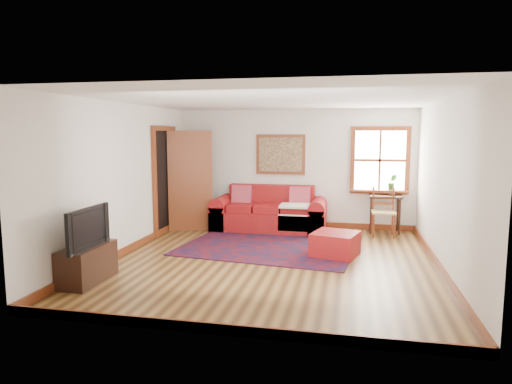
% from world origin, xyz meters
% --- Properties ---
extents(ground, '(5.50, 5.50, 0.00)m').
position_xyz_m(ground, '(0.00, 0.00, 0.00)').
color(ground, '#452A12').
rests_on(ground, ground).
extents(room_envelope, '(5.04, 5.54, 2.52)m').
position_xyz_m(room_envelope, '(0.00, 0.02, 1.65)').
color(room_envelope, silver).
rests_on(room_envelope, ground).
extents(window, '(1.18, 0.20, 1.38)m').
position_xyz_m(window, '(1.78, 2.70, 1.31)').
color(window, white).
rests_on(window, ground).
extents(doorway, '(0.89, 1.08, 2.14)m').
position_xyz_m(doorway, '(-2.21, 1.78, 1.07)').
color(doorway, black).
rests_on(doorway, ground).
extents(framed_artwork, '(1.05, 0.07, 0.85)m').
position_xyz_m(framed_artwork, '(-0.30, 2.71, 1.55)').
color(framed_artwork, brown).
rests_on(framed_artwork, ground).
extents(persian_rug, '(3.24, 2.73, 0.02)m').
position_xyz_m(persian_rug, '(-0.20, 0.92, 0.01)').
color(persian_rug, '#510B11').
rests_on(persian_rug, ground).
extents(red_leather_sofa, '(2.33, 0.96, 0.91)m').
position_xyz_m(red_leather_sofa, '(-0.46, 2.30, 0.30)').
color(red_leather_sofa, maroon).
rests_on(red_leather_sofa, ground).
extents(red_ottoman, '(0.84, 0.84, 0.39)m').
position_xyz_m(red_ottoman, '(0.95, 0.50, 0.20)').
color(red_ottoman, maroon).
rests_on(red_ottoman, ground).
extents(side_table, '(0.64, 0.48, 0.76)m').
position_xyz_m(side_table, '(1.87, 2.51, 0.64)').
color(side_table, '#321A10').
rests_on(side_table, ground).
extents(ladder_back_chair, '(0.45, 0.43, 0.95)m').
position_xyz_m(ladder_back_chair, '(1.82, 2.17, 0.52)').
color(ladder_back_chair, tan).
rests_on(ladder_back_chair, ground).
extents(media_cabinet, '(0.41, 0.91, 0.50)m').
position_xyz_m(media_cabinet, '(-2.28, -1.52, 0.25)').
color(media_cabinet, '#321A10').
rests_on(media_cabinet, ground).
extents(television, '(0.12, 0.95, 0.55)m').
position_xyz_m(television, '(-2.26, -1.63, 0.77)').
color(television, black).
rests_on(television, media_cabinet).
extents(candle_hurricane, '(0.12, 0.12, 0.18)m').
position_xyz_m(candle_hurricane, '(-2.23, -1.14, 0.58)').
color(candle_hurricane, silver).
rests_on(candle_hurricane, media_cabinet).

